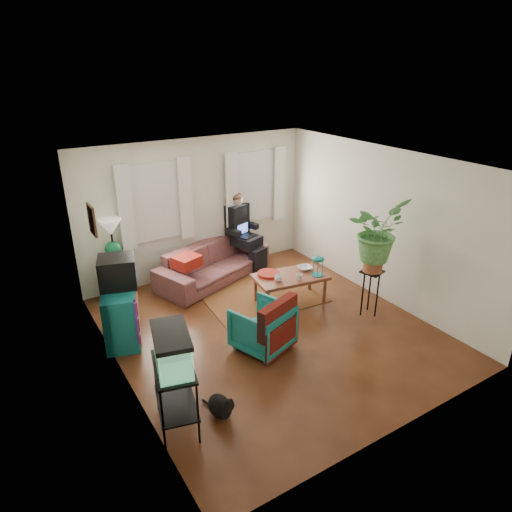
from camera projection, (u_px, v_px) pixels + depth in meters
floor at (270, 330)px, 7.08m from camera, size 4.50×5.00×0.01m
ceiling at (272, 163)px, 6.05m from camera, size 4.50×5.00×0.01m
wall_back at (197, 208)px, 8.52m from camera, size 4.50×0.01×2.60m
wall_front at (407, 334)px, 4.62m from camera, size 4.50×0.01×2.60m
wall_left at (115, 291)px, 5.48m from camera, size 0.01×5.00×2.60m
wall_right at (382, 225)px, 7.66m from camera, size 0.01×5.00×2.60m
window_left at (155, 202)px, 8.02m from camera, size 1.08×0.04×1.38m
window_right at (254, 186)px, 9.01m from camera, size 1.08×0.04×1.38m
curtains_left at (157, 203)px, 7.95m from camera, size 1.36×0.06×1.50m
curtains_right at (256, 187)px, 8.95m from camera, size 1.36×0.06×1.50m
picture_frame at (93, 220)px, 5.90m from camera, size 0.04×0.32×0.40m
area_rug at (260, 294)px, 8.15m from camera, size 2.12×1.76×0.01m
sofa at (213, 257)px, 8.54m from camera, size 2.46×1.61×0.90m
seated_person at (242, 234)px, 9.04m from camera, size 0.77×0.85×1.37m
side_table at (117, 276)px, 7.98m from camera, size 0.61×0.61×0.75m
table_lamp at (112, 239)px, 7.71m from camera, size 0.46×0.46×0.68m
dresser at (121, 314)px, 6.70m from camera, size 0.72×1.03×0.84m
crt_tv at (117, 272)px, 6.53m from camera, size 0.63×0.60×0.45m
aquarium_stand at (176, 397)px, 5.07m from camera, size 0.58×0.82×0.83m
aquarium at (172, 349)px, 4.82m from camera, size 0.52×0.74×0.44m
black_cat at (220, 404)px, 5.31m from camera, size 0.33×0.43×0.32m
armchair at (262, 325)px, 6.51m from camera, size 0.91×0.88×0.75m
serape_throw at (279, 322)px, 6.28m from camera, size 0.76×0.41×0.62m
coffee_table at (290, 289)px, 7.80m from camera, size 1.31×0.84×0.51m
cup_a at (279, 278)px, 7.48m from camera, size 0.16×0.16×0.11m
cup_b at (299, 277)px, 7.53m from camera, size 0.13×0.13×0.10m
bowl at (305, 268)px, 7.90m from camera, size 0.27×0.27×0.06m
snack_tray at (269, 274)px, 7.71m from camera, size 0.43×0.43×0.04m
birdcage at (318, 266)px, 7.64m from camera, size 0.23×0.23×0.36m
plant_stand at (370, 293)px, 7.38m from camera, size 0.41×0.41×0.77m
potted_plant at (376, 240)px, 7.01m from camera, size 1.07×0.98×0.98m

